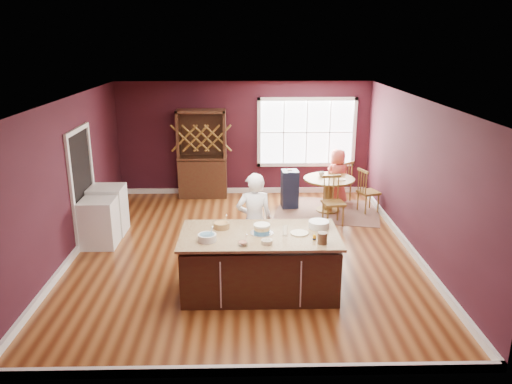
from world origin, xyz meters
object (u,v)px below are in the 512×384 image
at_px(chair_north, 341,181).
at_px(toddler, 293,172).
at_px(seated_woman, 337,177).
at_px(layer_cake, 262,229).
at_px(dining_table, 329,188).
at_px(baker, 254,221).
at_px(kitchen_island, 259,264).
at_px(chair_south, 333,201).
at_px(washer, 99,223).
at_px(chair_east, 369,190).
at_px(hutch, 202,154).
at_px(dryer, 108,210).
at_px(high_chair, 290,188).

bearing_deg(chair_north, toddler, -18.61).
height_order(seated_woman, toddler, seated_woman).
relative_size(layer_cake, chair_north, 0.35).
bearing_deg(dining_table, baker, -121.32).
distance_m(layer_cake, toddler, 3.99).
xyz_separation_m(kitchen_island, seated_woman, (1.89, 4.08, 0.20)).
height_order(layer_cake, chair_south, layer_cake).
relative_size(toddler, washer, 0.29).
height_order(layer_cake, chair_east, layer_cake).
xyz_separation_m(chair_east, hutch, (-3.70, 1.19, 0.55)).
height_order(dining_table, toddler, toddler).
relative_size(seated_woman, dryer, 1.37).
bearing_deg(toddler, hutch, 159.42).
height_order(chair_east, toddler, chair_east).
relative_size(chair_east, washer, 1.11).
relative_size(high_chair, dryer, 0.95).
xyz_separation_m(seated_woman, high_chair, (-1.10, -0.24, -0.20)).
bearing_deg(chair_south, baker, -138.61).
xyz_separation_m(high_chair, dryer, (-3.66, -1.44, 0.02)).
bearing_deg(hutch, chair_south, -34.81).
relative_size(dining_table, chair_east, 1.13).
height_order(chair_east, washer, chair_east).
bearing_deg(high_chair, chair_south, -58.40).
bearing_deg(kitchen_island, dryer, 140.06).
bearing_deg(washer, chair_north, 27.19).
bearing_deg(chair_north, seated_woman, 18.86).
bearing_deg(seated_woman, kitchen_island, 41.74).
height_order(chair_south, high_chair, chair_south).
xyz_separation_m(dining_table, hutch, (-2.83, 1.13, 0.50)).
distance_m(dining_table, washer, 4.84).
xyz_separation_m(dining_table, chair_south, (-0.04, -0.81, -0.03)).
bearing_deg(baker, chair_east, -139.58).
distance_m(high_chair, hutch, 2.26).
distance_m(chair_north, hutch, 3.31).
relative_size(dining_table, toddler, 4.24).
xyz_separation_m(chair_east, toddler, (-1.62, 0.41, 0.32)).
bearing_deg(high_chair, toddler, 41.28).
xyz_separation_m(layer_cake, chair_east, (2.45, 3.49, -0.50)).
bearing_deg(layer_cake, chair_south, 60.51).
relative_size(washer, dryer, 0.94).
height_order(dining_table, seated_woman, seated_woman).
bearing_deg(chair_north, hutch, -43.17).
relative_size(chair_east, chair_north, 1.00).
height_order(layer_cake, dryer, layer_cake).
distance_m(hutch, washer, 3.43).
bearing_deg(toddler, baker, -106.65).
bearing_deg(layer_cake, seated_woman, 65.48).
relative_size(chair_north, washer, 1.11).
xyz_separation_m(high_chair, washer, (-3.66, -2.08, -0.00)).
relative_size(dining_table, baker, 0.68).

